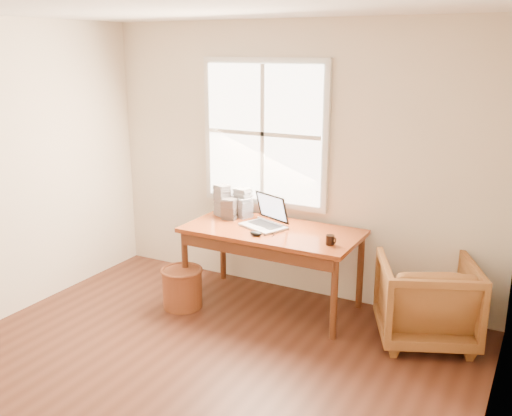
{
  "coord_description": "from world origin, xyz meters",
  "views": [
    {
      "loc": [
        2.2,
        -2.63,
        2.33
      ],
      "look_at": [
        -0.09,
        1.65,
        0.98
      ],
      "focal_mm": 40.0,
      "sensor_mm": 36.0,
      "label": 1
    }
  ],
  "objects": [
    {
      "name": "desk",
      "position": [
        0.0,
        1.8,
        0.73
      ],
      "size": [
        1.6,
        0.8,
        0.04
      ],
      "primitive_type": "cube",
      "color": "brown",
      "rests_on": "room_shell"
    },
    {
      "name": "cd_stack_d",
      "position": [
        -0.43,
        2.02,
        0.85
      ],
      "size": [
        0.19,
        0.18,
        0.19
      ],
      "primitive_type": "cube",
      "rotation": [
        0.0,
        0.0,
        -0.39
      ],
      "color": "silver",
      "rests_on": "desk"
    },
    {
      "name": "cd_stack_a",
      "position": [
        -0.45,
        2.05,
        0.89
      ],
      "size": [
        0.16,
        0.15,
        0.28
      ],
      "primitive_type": "cube",
      "rotation": [
        0.0,
        0.0,
        -0.13
      ],
      "color": "#B1B7BD",
      "rests_on": "desk"
    },
    {
      "name": "room_shell",
      "position": [
        -0.02,
        0.16,
        1.32
      ],
      "size": [
        4.04,
        4.54,
        2.64
      ],
      "color": "#4E281A",
      "rests_on": "ground"
    },
    {
      "name": "mouse",
      "position": [
        -0.04,
        1.57,
        0.77
      ],
      "size": [
        0.12,
        0.08,
        0.04
      ],
      "primitive_type": "ellipsoid",
      "rotation": [
        0.0,
        0.0,
        -0.1
      ],
      "color": "black",
      "rests_on": "desk"
    },
    {
      "name": "armchair",
      "position": [
        1.41,
        1.8,
        0.35
      ],
      "size": [
        1.0,
        1.01,
        0.7
      ],
      "primitive_type": "imported",
      "rotation": [
        0.0,
        0.0,
        3.55
      ],
      "color": "brown",
      "rests_on": "room_shell"
    },
    {
      "name": "wicker_stool",
      "position": [
        -0.72,
        1.37,
        0.18
      ],
      "size": [
        0.41,
        0.41,
        0.36
      ],
      "primitive_type": "cylinder",
      "rotation": [
        0.0,
        0.0,
        -0.16
      ],
      "color": "brown",
      "rests_on": "room_shell"
    },
    {
      "name": "coffee_mug",
      "position": [
        0.62,
        1.65,
        0.79
      ],
      "size": [
        0.08,
        0.08,
        0.08
      ],
      "primitive_type": "cylinder",
      "rotation": [
        0.0,
        0.0,
        -0.17
      ],
      "color": "black",
      "rests_on": "desk"
    },
    {
      "name": "laptop",
      "position": [
        -0.09,
        1.8,
        0.89
      ],
      "size": [
        0.49,
        0.5,
        0.28
      ],
      "primitive_type": null,
      "rotation": [
        0.0,
        0.0,
        -0.39
      ],
      "color": "#B5B8BD",
      "rests_on": "desk"
    },
    {
      "name": "cd_stack_c",
      "position": [
        -0.63,
        1.96,
        0.91
      ],
      "size": [
        0.18,
        0.17,
        0.31
      ],
      "primitive_type": "cube",
      "rotation": [
        0.0,
        0.0,
        -0.43
      ],
      "color": "#9A9BA7",
      "rests_on": "desk"
    },
    {
      "name": "cd_stack_b",
      "position": [
        -0.51,
        1.89,
        0.85
      ],
      "size": [
        0.14,
        0.13,
        0.2
      ],
      "primitive_type": "cube",
      "rotation": [
        0.0,
        0.0,
        0.15
      ],
      "color": "#25262A",
      "rests_on": "desk"
    }
  ]
}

